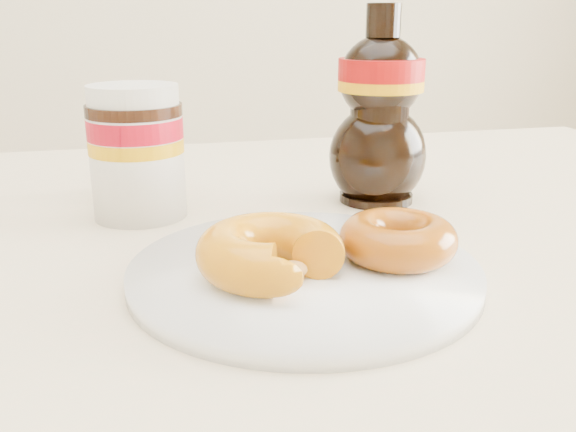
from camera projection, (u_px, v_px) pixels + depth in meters
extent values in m
cube|color=beige|center=(189.00, 268.00, 0.55)|extent=(1.40, 0.90, 0.04)
cylinder|color=#C6B28C|center=(525.00, 354.00, 1.15)|extent=(0.06, 0.06, 0.71)
cylinder|color=white|center=(304.00, 272.00, 0.48)|extent=(0.26, 0.26, 0.01)
torus|color=white|center=(304.00, 271.00, 0.48)|extent=(0.26, 0.26, 0.01)
torus|color=orange|center=(270.00, 252.00, 0.45)|extent=(0.13, 0.13, 0.04)
torus|color=#8D3709|center=(398.00, 239.00, 0.48)|extent=(0.11, 0.11, 0.03)
cylinder|color=white|center=(138.00, 163.00, 0.62)|extent=(0.09, 0.09, 0.11)
cylinder|color=maroon|center=(135.00, 128.00, 0.60)|extent=(0.09, 0.09, 0.02)
cylinder|color=#D89905|center=(136.00, 145.00, 0.61)|extent=(0.09, 0.09, 0.01)
cylinder|color=black|center=(134.00, 110.00, 0.60)|extent=(0.09, 0.09, 0.01)
cylinder|color=white|center=(133.00, 96.00, 0.60)|extent=(0.08, 0.08, 0.02)
cylinder|color=black|center=(133.00, 161.00, 0.70)|extent=(0.05, 0.05, 0.07)
cylinder|color=beige|center=(133.00, 161.00, 0.70)|extent=(0.05, 0.05, 0.04)
cylinder|color=black|center=(131.00, 126.00, 0.69)|extent=(0.05, 0.05, 0.01)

